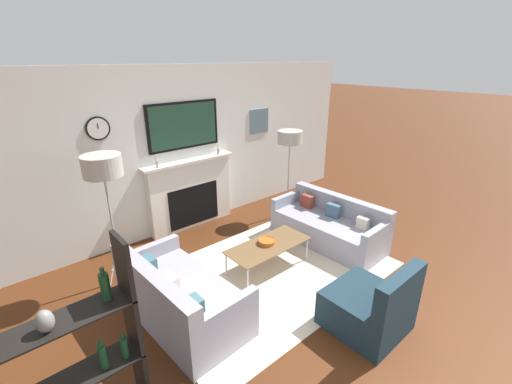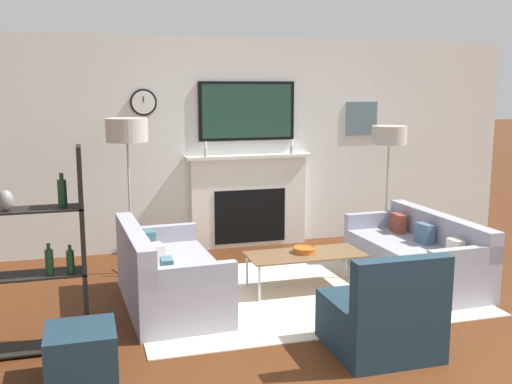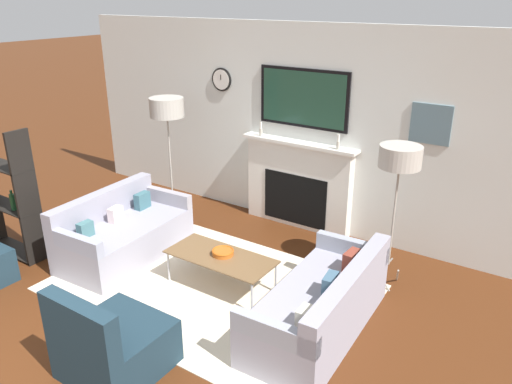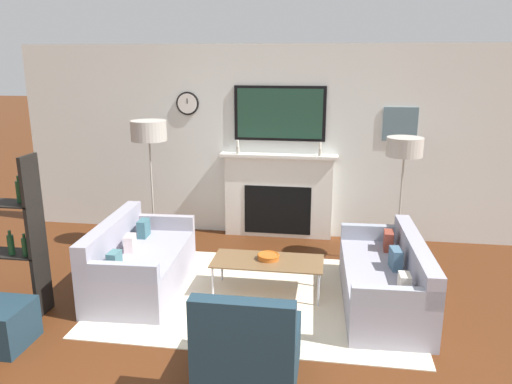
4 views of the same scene
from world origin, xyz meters
name	(u,v)px [view 3 (image 3 of 4)]	position (x,y,z in m)	size (l,w,h in m)	color
fireplace_wall	(303,138)	(0.00, 4.62, 1.23)	(7.57, 0.28, 2.70)	silver
area_rug	(210,287)	(0.00, 2.58, 0.01)	(3.31, 2.27, 0.01)	beige
couch_left	(123,234)	(-1.35, 2.58, 0.29)	(0.92, 1.64, 0.78)	#9593A3
couch_right	(321,306)	(1.34, 2.58, 0.27)	(0.85, 1.81, 0.72)	#9593A3
armchair	(112,345)	(0.14, 1.10, 0.27)	(0.78, 0.79, 0.85)	#1A2E3A
coffee_table	(221,258)	(0.09, 2.66, 0.36)	(1.20, 0.54, 0.38)	brown
decorative_bowl	(223,252)	(0.09, 2.70, 0.42)	(0.24, 0.24, 0.06)	#BF5C1E
floor_lamp_left	(167,109)	(-1.59, 3.74, 1.59)	(0.46, 0.46, 1.75)	#9E998E
floor_lamp_right	(400,159)	(1.59, 3.74, 1.46)	(0.43, 0.43, 1.61)	#9E998E
shelf_unit	(6,194)	(-2.52, 1.88, 0.79)	(0.93, 0.28, 1.63)	black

